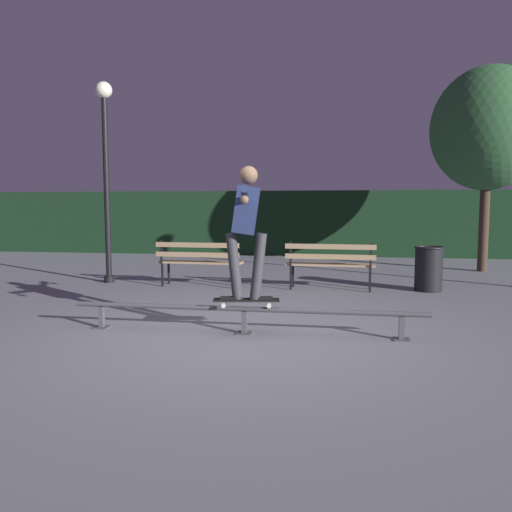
{
  "coord_description": "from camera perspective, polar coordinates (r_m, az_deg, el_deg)",
  "views": [
    {
      "loc": [
        1.06,
        -5.6,
        1.5
      ],
      "look_at": [
        0.01,
        0.94,
        0.85
      ],
      "focal_mm": 35.17,
      "sensor_mm": 36.0,
      "label": 1
    }
  ],
  "objects": [
    {
      "name": "park_bench_left_center",
      "position": [
        9.1,
        8.45,
        -0.54
      ],
      "size": [
        1.62,
        0.48,
        0.88
      ],
      "color": "black",
      "rests_on": "ground"
    },
    {
      "name": "hedge_backdrop",
      "position": [
        15.91,
        5.28,
        3.77
      ],
      "size": [
        24.0,
        1.2,
        1.99
      ],
      "primitive_type": "cube",
      "color": "black",
      "rests_on": "ground"
    },
    {
      "name": "skateboarder",
      "position": [
        5.84,
        -1.09,
        3.99
      ],
      "size": [
        0.63,
        1.39,
        1.56
      ],
      "color": "black",
      "rests_on": "skateboard"
    },
    {
      "name": "ground_plane",
      "position": [
        5.9,
        -1.58,
        -9.14
      ],
      "size": [
        90.0,
        90.0,
        0.0
      ],
      "primitive_type": "plane",
      "color": "slate"
    },
    {
      "name": "park_bench_leftmost",
      "position": [
        9.44,
        -6.49,
        -0.29
      ],
      "size": [
        1.62,
        0.48,
        0.88
      ],
      "color": "black",
      "rests_on": "ground"
    },
    {
      "name": "trash_can",
      "position": [
        9.47,
        19.04,
        -1.3
      ],
      "size": [
        0.52,
        0.52,
        0.8
      ],
      "color": "black",
      "rests_on": "ground"
    },
    {
      "name": "tree_far_right",
      "position": [
        12.92,
        24.89,
        12.96
      ],
      "size": [
        2.55,
        2.55,
        4.68
      ],
      "color": "#3D2D23",
      "rests_on": "ground"
    },
    {
      "name": "grind_rail",
      "position": [
        5.97,
        -1.34,
        -6.44
      ],
      "size": [
        4.26,
        0.18,
        0.33
      ],
      "color": "#47474C",
      "rests_on": "ground"
    },
    {
      "name": "skateboard",
      "position": [
        5.94,
        -1.11,
        -5.07
      ],
      "size": [
        0.8,
        0.32,
        0.09
      ],
      "color": "black",
      "rests_on": "grind_rail"
    },
    {
      "name": "lamp_post_left",
      "position": [
        10.37,
        -16.73,
        10.8
      ],
      "size": [
        0.32,
        0.32,
        3.9
      ],
      "color": "black",
      "rests_on": "ground"
    }
  ]
}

